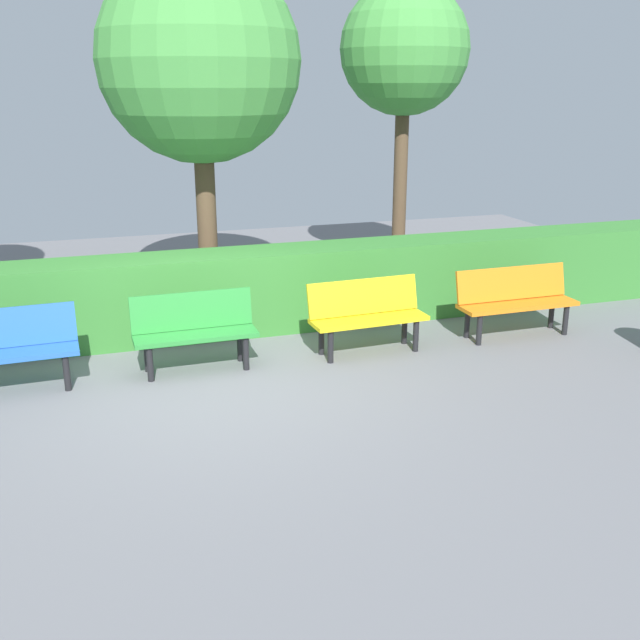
# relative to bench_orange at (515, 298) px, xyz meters

# --- Properties ---
(ground_plane) EXTENTS (17.46, 17.46, 0.00)m
(ground_plane) POSITION_rel_bench_orange_xyz_m (3.96, 0.59, -0.48)
(ground_plane) COLOR slate
(bench_orange) EXTENTS (1.55, 0.48, 0.86)m
(bench_orange) POSITION_rel_bench_orange_xyz_m (0.00, 0.00, 0.00)
(bench_orange) COLOR orange
(bench_orange) RESTS_ON ground_plane
(bench_yellow) EXTENTS (1.42, 0.53, 0.86)m
(bench_yellow) POSITION_rel_bench_orange_xyz_m (2.02, -0.01, -0.00)
(bench_yellow) COLOR yellow
(bench_yellow) RESTS_ON ground_plane
(bench_green) EXTENTS (1.36, 0.46, 0.86)m
(bench_green) POSITION_rel_bench_orange_xyz_m (4.07, -0.06, -0.00)
(bench_green) COLOR #2D8C38
(bench_green) RESTS_ON ground_plane
(bench_blue) EXTENTS (1.47, 0.50, 0.86)m
(bench_blue) POSITION_rel_bench_orange_xyz_m (6.03, -0.05, -0.00)
(bench_blue) COLOR blue
(bench_blue) RESTS_ON ground_plane
(hedge_row) EXTENTS (13.46, 0.77, 1.04)m
(hedge_row) POSITION_rel_bench_orange_xyz_m (3.02, -1.24, 0.04)
(hedge_row) COLOR #387F33
(hedge_row) RESTS_ON ground_plane
(tree_near) EXTENTS (2.03, 2.03, 4.61)m
(tree_near) POSITION_rel_bench_orange_xyz_m (0.12, -3.41, 3.08)
(tree_near) COLOR brown
(tree_near) RESTS_ON ground_plane
(tree_mid) EXTENTS (2.70, 2.70, 4.73)m
(tree_mid) POSITION_rel_bench_orange_xyz_m (3.47, -2.49, 2.88)
(tree_mid) COLOR brown
(tree_mid) RESTS_ON ground_plane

